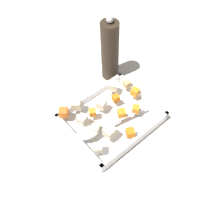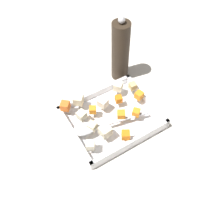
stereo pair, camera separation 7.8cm
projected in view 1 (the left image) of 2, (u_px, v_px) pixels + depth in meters
name	position (u px, v px, depth m)	size (l,w,h in m)	color
ground_plane	(118.00, 120.00, 0.82)	(4.00, 4.00, 0.00)	beige
baking_dish	(112.00, 119.00, 0.81)	(0.30, 0.25, 0.04)	silver
carrot_chunk_far_right	(136.00, 109.00, 0.78)	(0.02, 0.02, 0.02)	orange
carrot_chunk_mid_right	(135.00, 92.00, 0.82)	(0.03, 0.03, 0.03)	orange
carrot_chunk_near_right	(130.00, 133.00, 0.73)	(0.03, 0.03, 0.03)	orange
carrot_chunk_corner_nw	(64.00, 112.00, 0.77)	(0.03, 0.03, 0.03)	orange
carrot_chunk_front_center	(121.00, 114.00, 0.77)	(0.03, 0.03, 0.03)	orange
carrot_chunk_corner_ne	(116.00, 98.00, 0.81)	(0.02, 0.02, 0.02)	orange
carrot_chunk_under_handle	(92.00, 113.00, 0.77)	(0.02, 0.02, 0.02)	orange
potato_chunk_rim_edge	(76.00, 105.00, 0.79)	(0.03, 0.03, 0.03)	beige
potato_chunk_back_center	(95.00, 129.00, 0.73)	(0.03, 0.03, 0.03)	beige
potato_chunk_corner_sw	(110.00, 132.00, 0.72)	(0.03, 0.03, 0.03)	beige
potato_chunk_far_left	(113.00, 86.00, 0.84)	(0.03, 0.03, 0.03)	beige
potato_chunk_center	(82.00, 119.00, 0.76)	(0.03, 0.03, 0.03)	beige
potato_chunk_near_spoon	(127.00, 84.00, 0.85)	(0.02, 0.02, 0.02)	tan
parsnip_chunk_corner_se	(101.00, 104.00, 0.79)	(0.03, 0.03, 0.03)	silver
parsnip_chunk_heap_side	(98.00, 148.00, 0.70)	(0.03, 0.03, 0.03)	beige
serving_spoon	(93.00, 131.00, 0.73)	(0.25, 0.08, 0.02)	silver
pepper_mill	(110.00, 51.00, 0.85)	(0.07, 0.07, 0.26)	#2D2319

